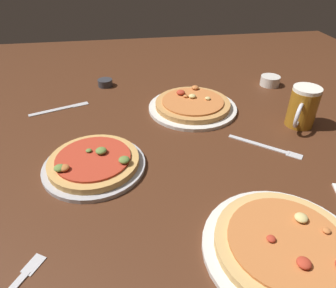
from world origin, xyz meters
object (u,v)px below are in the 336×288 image
Objects in this scene: pizza_plate_side at (285,246)px; ramekin_butter at (105,83)px; pizza_plate_near at (94,163)px; knife_right at (60,109)px; pizza_plate_far at (193,105)px; beer_mug_dark at (303,107)px; fork_spare at (266,146)px; ramekin_sauce at (270,81)px.

pizza_plate_side is 0.95m from ramekin_butter.
knife_right is (-0.14, 0.37, -0.01)m from pizza_plate_near.
pizza_plate_far is 0.37m from beer_mug_dark.
beer_mug_dark is at bearing -16.49° from knife_right.
pizza_plate_far is at bearing -8.72° from knife_right.
ramekin_butter is 0.29× the size of knife_right.
beer_mug_dark reaches higher than knife_right.
fork_spare is at bearing 2.43° from pizza_plate_near.
pizza_plate_far reaches higher than knife_right.
knife_right is at bearing 171.28° from pizza_plate_far.
pizza_plate_near is 0.39m from knife_right.
pizza_plate_near is 2.07× the size of beer_mug_dark.
fork_spare is (0.12, 0.35, -0.01)m from pizza_plate_side.
pizza_plate_far is 2.39× the size of beer_mug_dark.
ramekin_butter is at bearing 87.73° from pizza_plate_near.
knife_right is at bearing 151.85° from fork_spare.
pizza_plate_far reaches higher than fork_spare.
ramekin_butter is 0.33× the size of fork_spare.
ramekin_sauce is 0.48m from fork_spare.
knife_right is at bearing -173.98° from ramekin_sauce.
pizza_plate_near is 0.87× the size of pizza_plate_far.
pizza_plate_side reaches higher than ramekin_sauce.
beer_mug_dark is 0.73× the size of fork_spare.
pizza_plate_far is 4.02× the size of ramekin_sauce.
pizza_plate_far is at bearing 121.35° from fork_spare.
fork_spare is at bearing -115.27° from ramekin_sauce.
pizza_plate_near is at bearing -147.26° from ramekin_sauce.
ramekin_sauce is 0.85m from knife_right.
ramekin_sauce is at bearing 23.75° from pizza_plate_far.
fork_spare is (0.50, 0.02, -0.01)m from pizza_plate_near.
knife_right is (-0.80, 0.24, -0.06)m from beer_mug_dark.
pizza_plate_side reaches higher than ramekin_butter.
ramekin_butter is at bearing 140.52° from pizza_plate_far.
pizza_plate_far is 0.62m from pizza_plate_side.
fork_spare is at bearing 71.48° from pizza_plate_side.
ramekin_butter is (-0.64, 0.42, -0.05)m from beer_mug_dark.
beer_mug_dark is at bearing -33.55° from ramekin_butter.
ramekin_sauce is (0.71, 0.45, 0.00)m from pizza_plate_near.
pizza_plate_near is 0.50m from fork_spare.
pizza_plate_side is at bearing -108.52° from fork_spare.
ramekin_sauce reaches higher than knife_right.
ramekin_sauce is at bearing 64.73° from fork_spare.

